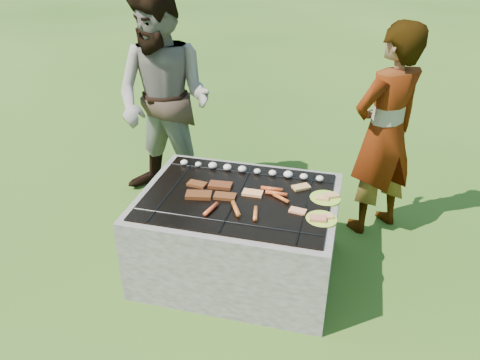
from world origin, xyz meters
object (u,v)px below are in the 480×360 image
object	(u,v)px
plate_far	(326,198)
bystander	(164,101)
fire_pit	(238,236)
plate_near	(321,219)
cook	(385,134)

from	to	relation	value
plate_far	bystander	size ratio (longest dim) A/B	0.14
fire_pit	bystander	bearing A→B (deg)	135.02
plate_near	bystander	world-z (taller)	bystander
plate_near	bystander	bearing A→B (deg)	144.85
cook	bystander	world-z (taller)	bystander
plate_far	cook	size ratio (longest dim) A/B	0.15
plate_far	cook	bearing A→B (deg)	62.98
fire_pit	plate_far	size ratio (longest dim) A/B	5.27
plate_near	bystander	distance (m)	1.75
plate_near	cook	xyz separation A→B (m)	(0.36, 0.95, 0.21)
bystander	fire_pit	bearing A→B (deg)	-34.53
fire_pit	bystander	distance (m)	1.35
plate_far	bystander	xyz separation A→B (m)	(-1.41, 0.74, 0.29)
fire_pit	cook	bearing A→B (deg)	41.27
plate_near	bystander	xyz separation A→B (m)	(-1.41, 0.99, 0.29)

